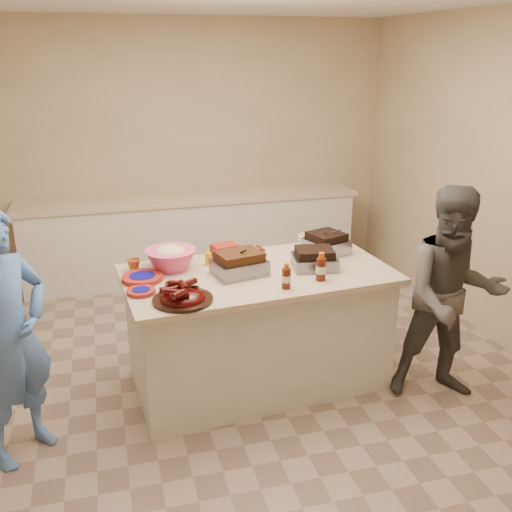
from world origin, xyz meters
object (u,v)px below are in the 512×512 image
object	(u,v)px
roasting_pan	(326,253)
bbq_bottle_a	(286,288)
rib_platter	(183,301)
bbq_bottle_b	(320,280)
mustard_bottle	(208,265)
island	(258,380)
coleslaw_bowl	(172,269)
guest_blue	(27,451)
plastic_cup	(134,271)
guest_gray	(440,392)

from	to	relation	value
roasting_pan	bbq_bottle_a	bearing A→B (deg)	-150.66
rib_platter	bbq_bottle_b	world-z (taller)	bbq_bottle_b
rib_platter	mustard_bottle	xyz separation A→B (m)	(0.27, 0.58, 0.00)
island	roasting_pan	size ratio (longest dim) A/B	6.66
coleslaw_bowl	guest_blue	bearing A→B (deg)	-149.40
bbq_bottle_b	roasting_pan	bearing A→B (deg)	64.34
roasting_pan	coleslaw_bowl	world-z (taller)	coleslaw_bowl
island	mustard_bottle	size ratio (longest dim) A/B	15.14
bbq_bottle_a	plastic_cup	xyz separation A→B (m)	(-0.94, 0.59, 0.00)
island	mustard_bottle	bearing A→B (deg)	140.19
rib_platter	guest_gray	world-z (taller)	rib_platter
bbq_bottle_b	plastic_cup	world-z (taller)	bbq_bottle_b
rib_platter	guest_gray	bearing A→B (deg)	-4.63
island	roasting_pan	distance (m)	1.10
roasting_pan	bbq_bottle_b	world-z (taller)	bbq_bottle_b
bbq_bottle_a	mustard_bottle	world-z (taller)	bbq_bottle_a
guest_gray	coleslaw_bowl	bearing A→B (deg)	173.14
bbq_bottle_a	mustard_bottle	size ratio (longest dim) A/B	1.40
island	roasting_pan	xyz separation A→B (m)	(0.61, 0.24, 0.89)
plastic_cup	island	bearing A→B (deg)	-16.53
bbq_bottle_a	island	bearing A→B (deg)	106.40
mustard_bottle	guest_gray	world-z (taller)	mustard_bottle
island	bbq_bottle_b	bearing A→B (deg)	-40.54
bbq_bottle_a	coleslaw_bowl	bearing A→B (deg)	141.01
bbq_bottle_a	roasting_pan	bearing A→B (deg)	48.32
island	mustard_bottle	distance (m)	0.97
island	mustard_bottle	xyz separation A→B (m)	(-0.31, 0.22, 0.89)
coleslaw_bowl	bbq_bottle_a	world-z (taller)	coleslaw_bowl
rib_platter	bbq_bottle_b	size ratio (longest dim) A/B	1.92
bbq_bottle_b	bbq_bottle_a	bearing A→B (deg)	-165.38
coleslaw_bowl	bbq_bottle_b	xyz separation A→B (m)	(0.95, -0.48, 0.00)
mustard_bottle	guest_gray	xyz separation A→B (m)	(1.56, -0.73, -0.89)
rib_platter	roasting_pan	distance (m)	1.34
bbq_bottle_a	plastic_cup	world-z (taller)	bbq_bottle_a
roasting_pan	mustard_bottle	xyz separation A→B (m)	(-0.92, -0.02, 0.00)
roasting_pan	plastic_cup	size ratio (longest dim) A/B	2.99
roasting_pan	guest_gray	world-z (taller)	roasting_pan
roasting_pan	guest_gray	bearing A→B (deg)	-68.47
island	bbq_bottle_a	bearing A→B (deg)	-78.27
rib_platter	guest_blue	distance (m)	1.36
rib_platter	roasting_pan	size ratio (longest dim) A/B	1.35
mustard_bottle	guest_blue	world-z (taller)	mustard_bottle
bbq_bottle_a	plastic_cup	distance (m)	1.11
bbq_bottle_a	guest_gray	size ratio (longest dim) A/B	0.11
island	bbq_bottle_a	xyz separation A→B (m)	(0.10, -0.34, 0.89)
rib_platter	roasting_pan	bearing A→B (deg)	26.48
roasting_pan	mustard_bottle	world-z (taller)	mustard_bottle
island	coleslaw_bowl	world-z (taller)	coleslaw_bowl
mustard_bottle	plastic_cup	bearing A→B (deg)	176.76
coleslaw_bowl	mustard_bottle	bearing A→B (deg)	1.05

